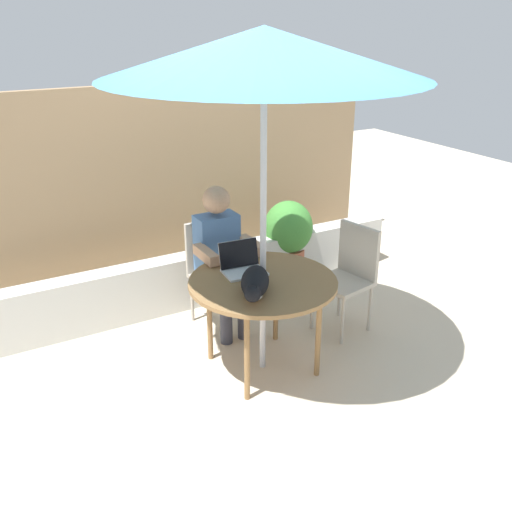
% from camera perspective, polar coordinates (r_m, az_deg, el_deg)
% --- Properties ---
extents(ground_plane, '(14.00, 14.00, 0.00)m').
position_cam_1_polar(ground_plane, '(4.53, 0.63, -10.66)').
color(ground_plane, beige).
extents(fence_back, '(4.63, 0.08, 1.89)m').
position_cam_1_polar(fence_back, '(5.80, -9.33, 7.00)').
color(fence_back, '#937756').
rests_on(fence_back, ground).
extents(planter_wall_low, '(4.17, 0.20, 0.49)m').
position_cam_1_polar(planter_wall_low, '(5.35, -5.83, -2.19)').
color(planter_wall_low, beige).
rests_on(planter_wall_low, ground).
extents(patio_table, '(1.07, 1.07, 0.72)m').
position_cam_1_polar(patio_table, '(4.20, 0.67, -3.06)').
color(patio_table, olive).
rests_on(patio_table, ground).
extents(patio_umbrella, '(2.08, 2.08, 2.42)m').
position_cam_1_polar(patio_umbrella, '(3.78, 0.79, 19.16)').
color(patio_umbrella, '#B7B7BC').
rests_on(patio_umbrella, ground).
extents(chair_occupied, '(0.40, 0.40, 0.89)m').
position_cam_1_polar(chair_occupied, '(4.93, -4.19, -0.87)').
color(chair_occupied, '#B2A899').
rests_on(chair_occupied, ground).
extents(chair_empty, '(0.47, 0.47, 0.89)m').
position_cam_1_polar(chair_empty, '(4.89, 9.13, -1.35)').
color(chair_empty, '#B2A899').
rests_on(chair_empty, ground).
extents(person_seated, '(0.48, 0.48, 1.23)m').
position_cam_1_polar(person_seated, '(4.73, -3.42, 0.34)').
color(person_seated, '#4C72A5').
rests_on(person_seated, ground).
extents(laptop, '(0.32, 0.28, 0.21)m').
position_cam_1_polar(laptop, '(4.30, -1.43, -0.66)').
color(laptop, silver).
rests_on(laptop, patio_table).
extents(cat, '(0.43, 0.55, 0.17)m').
position_cam_1_polar(cat, '(3.94, -0.12, -2.69)').
color(cat, black).
rests_on(cat, patio_table).
extents(potted_plant_near_fence, '(0.47, 0.47, 0.82)m').
position_cam_1_polar(potted_plant_near_fence, '(5.72, 3.15, 1.93)').
color(potted_plant_near_fence, '#9E5138').
rests_on(potted_plant_near_fence, ground).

